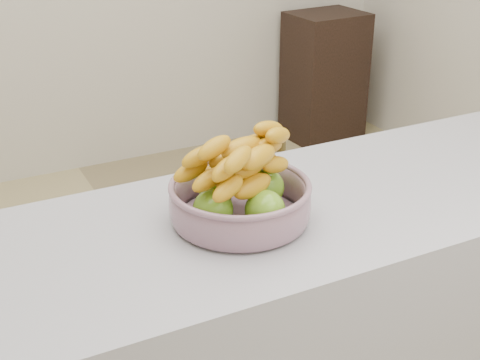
% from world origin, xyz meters
% --- Properties ---
extents(counter, '(2.00, 0.60, 0.90)m').
position_xyz_m(counter, '(0.00, -0.47, 0.45)').
color(counter, '#A5A3AC').
rests_on(counter, ground).
extents(cabinet, '(0.47, 0.39, 0.81)m').
position_xyz_m(cabinet, '(1.56, 1.78, 0.40)').
color(cabinet, black).
rests_on(cabinet, ground).
extents(fruit_bowl, '(0.32, 0.32, 0.20)m').
position_xyz_m(fruit_bowl, '(-0.18, -0.47, 0.96)').
color(fruit_bowl, '#8B92A7').
rests_on(fruit_bowl, counter).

